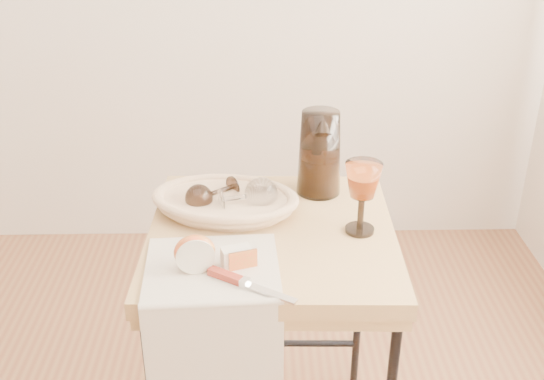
{
  "coord_description": "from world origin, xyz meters",
  "views": [
    {
      "loc": [
        0.58,
        -0.86,
        1.59
      ],
      "look_at": [
        0.61,
        0.5,
        0.89
      ],
      "focal_mm": 43.17,
      "sensor_mm": 36.0,
      "label": 1
    }
  ],
  "objects_px": {
    "goblet_lying_a": "(214,193)",
    "pitcher": "(320,153)",
    "apple_half": "(195,252)",
    "table_knife": "(248,284)",
    "tea_towel": "(212,268)",
    "bread_basket": "(225,204)",
    "side_table": "(272,351)",
    "goblet_lying_b": "(244,196)",
    "wine_goblet": "(362,198)"
  },
  "relations": [
    {
      "from": "side_table",
      "to": "wine_goblet",
      "type": "height_order",
      "value": "wine_goblet"
    },
    {
      "from": "side_table",
      "to": "goblet_lying_a",
      "type": "bearing_deg",
      "value": 143.76
    },
    {
      "from": "side_table",
      "to": "bread_basket",
      "type": "xyz_separation_m",
      "value": [
        -0.12,
        0.09,
        0.41
      ]
    },
    {
      "from": "goblet_lying_b",
      "to": "goblet_lying_a",
      "type": "bearing_deg",
      "value": 138.89
    },
    {
      "from": "side_table",
      "to": "goblet_lying_b",
      "type": "height_order",
      "value": "goblet_lying_b"
    },
    {
      "from": "goblet_lying_a",
      "to": "pitcher",
      "type": "relative_size",
      "value": 0.43
    },
    {
      "from": "tea_towel",
      "to": "apple_half",
      "type": "distance_m",
      "value": 0.06
    },
    {
      "from": "goblet_lying_a",
      "to": "table_knife",
      "type": "bearing_deg",
      "value": 67.2
    },
    {
      "from": "goblet_lying_a",
      "to": "pitcher",
      "type": "xyz_separation_m",
      "value": [
        0.28,
        0.1,
        0.07
      ]
    },
    {
      "from": "goblet_lying_a",
      "to": "goblet_lying_b",
      "type": "xyz_separation_m",
      "value": [
        0.08,
        -0.03,
        0.01
      ]
    },
    {
      "from": "tea_towel",
      "to": "goblet_lying_b",
      "type": "distance_m",
      "value": 0.26
    },
    {
      "from": "apple_half",
      "to": "table_knife",
      "type": "bearing_deg",
      "value": -42.04
    },
    {
      "from": "goblet_lying_a",
      "to": "pitcher",
      "type": "bearing_deg",
      "value": 162.1
    },
    {
      "from": "pitcher",
      "to": "apple_half",
      "type": "distance_m",
      "value": 0.49
    },
    {
      "from": "tea_towel",
      "to": "pitcher",
      "type": "height_order",
      "value": "pitcher"
    },
    {
      "from": "bread_basket",
      "to": "pitcher",
      "type": "xyz_separation_m",
      "value": [
        0.25,
        0.11,
        0.09
      ]
    },
    {
      "from": "side_table",
      "to": "goblet_lying_a",
      "type": "xyz_separation_m",
      "value": [
        -0.15,
        0.11,
        0.43
      ]
    },
    {
      "from": "side_table",
      "to": "wine_goblet",
      "type": "bearing_deg",
      "value": -3.08
    },
    {
      "from": "tea_towel",
      "to": "wine_goblet",
      "type": "distance_m",
      "value": 0.4
    },
    {
      "from": "tea_towel",
      "to": "pitcher",
      "type": "xyz_separation_m",
      "value": [
        0.27,
        0.37,
        0.11
      ]
    },
    {
      "from": "apple_half",
      "to": "side_table",
      "type": "bearing_deg",
      "value": 35.21
    },
    {
      "from": "tea_towel",
      "to": "goblet_lying_a",
      "type": "relative_size",
      "value": 2.54
    },
    {
      "from": "pitcher",
      "to": "wine_goblet",
      "type": "bearing_deg",
      "value": -68.38
    },
    {
      "from": "bread_basket",
      "to": "table_knife",
      "type": "bearing_deg",
      "value": -70.29
    },
    {
      "from": "table_knife",
      "to": "bread_basket",
      "type": "bearing_deg",
      "value": 132.5
    },
    {
      "from": "apple_half",
      "to": "wine_goblet",
      "type": "bearing_deg",
      "value": 12.78
    },
    {
      "from": "goblet_lying_a",
      "to": "table_knife",
      "type": "xyz_separation_m",
      "value": [
        0.09,
        -0.35,
        -0.03
      ]
    },
    {
      "from": "apple_half",
      "to": "table_knife",
      "type": "distance_m",
      "value": 0.14
    },
    {
      "from": "bread_basket",
      "to": "apple_half",
      "type": "relative_size",
      "value": 3.65
    },
    {
      "from": "pitcher",
      "to": "tea_towel",
      "type": "bearing_deg",
      "value": -124.95
    },
    {
      "from": "tea_towel",
      "to": "bread_basket",
      "type": "xyz_separation_m",
      "value": [
        0.02,
        0.26,
        0.02
      ]
    },
    {
      "from": "pitcher",
      "to": "apple_half",
      "type": "xyz_separation_m",
      "value": [
        -0.3,
        -0.38,
        -0.07
      ]
    },
    {
      "from": "bread_basket",
      "to": "pitcher",
      "type": "height_order",
      "value": "pitcher"
    },
    {
      "from": "bread_basket",
      "to": "goblet_lying_b",
      "type": "bearing_deg",
      "value": -12.29
    },
    {
      "from": "wine_goblet",
      "to": "goblet_lying_b",
      "type": "bearing_deg",
      "value": 163.34
    },
    {
      "from": "side_table",
      "to": "wine_goblet",
      "type": "distance_m",
      "value": 0.52
    },
    {
      "from": "goblet_lying_a",
      "to": "pitcher",
      "type": "distance_m",
      "value": 0.3
    },
    {
      "from": "goblet_lying_b",
      "to": "apple_half",
      "type": "height_order",
      "value": "goblet_lying_b"
    },
    {
      "from": "tea_towel",
      "to": "wine_goblet",
      "type": "xyz_separation_m",
      "value": [
        0.35,
        0.16,
        0.09
      ]
    },
    {
      "from": "goblet_lying_a",
      "to": "wine_goblet",
      "type": "height_order",
      "value": "wine_goblet"
    },
    {
      "from": "tea_towel",
      "to": "goblet_lying_b",
      "type": "relative_size",
      "value": 2.13
    },
    {
      "from": "goblet_lying_a",
      "to": "goblet_lying_b",
      "type": "bearing_deg",
      "value": 119.21
    },
    {
      "from": "apple_half",
      "to": "goblet_lying_b",
      "type": "bearing_deg",
      "value": 57.07
    },
    {
      "from": "wine_goblet",
      "to": "table_knife",
      "type": "relative_size",
      "value": 0.87
    },
    {
      "from": "goblet_lying_b",
      "to": "pitcher",
      "type": "bearing_deg",
      "value": 16.0
    },
    {
      "from": "side_table",
      "to": "goblet_lying_a",
      "type": "distance_m",
      "value": 0.47
    },
    {
      "from": "side_table",
      "to": "goblet_lying_b",
      "type": "relative_size",
      "value": 5.51
    },
    {
      "from": "bread_basket",
      "to": "wine_goblet",
      "type": "relative_size",
      "value": 1.81
    },
    {
      "from": "goblet_lying_b",
      "to": "tea_towel",
      "type": "bearing_deg",
      "value": -123.28
    },
    {
      "from": "tea_towel",
      "to": "table_knife",
      "type": "distance_m",
      "value": 0.11
    }
  ]
}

